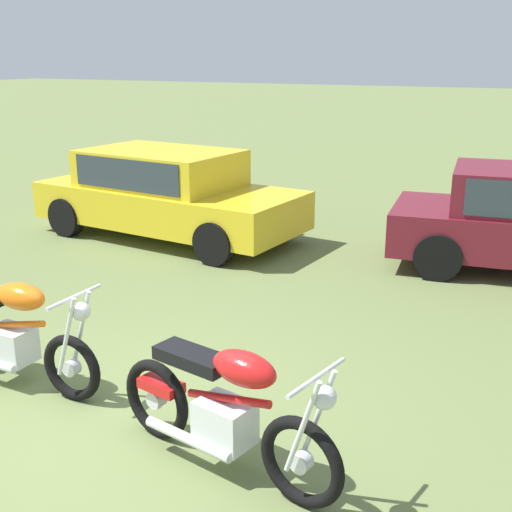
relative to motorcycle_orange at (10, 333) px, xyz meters
name	(u,v)px	position (x,y,z in m)	size (l,w,h in m)	color
ground_plane	(95,427)	(1.16, -0.28, -0.49)	(120.00, 120.00, 0.00)	olive
motorcycle_orange	(10,333)	(0.00, 0.00, 0.00)	(2.06, 0.64, 1.02)	black
motorcycle_red	(225,409)	(2.39, -0.28, 0.00)	(2.00, 0.70, 1.02)	black
car_yellow	(166,189)	(-1.66, 4.92, 0.30)	(4.57, 2.24, 1.43)	gold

